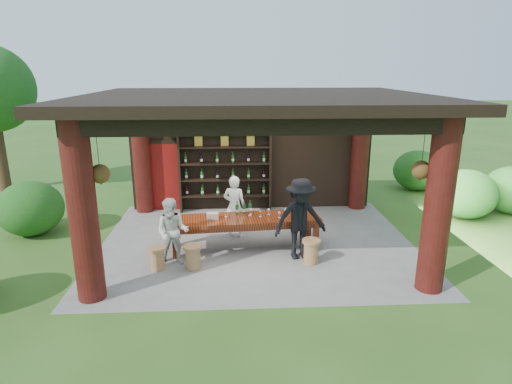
{
  "coord_description": "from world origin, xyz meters",
  "views": [
    {
      "loc": [
        -0.52,
        -9.54,
        4.06
      ],
      "look_at": [
        0.0,
        0.4,
        1.15
      ],
      "focal_mm": 30.0,
      "sensor_mm": 36.0,
      "label": 1
    }
  ],
  "objects_px": {
    "tasting_table": "(245,222)",
    "wine_shelf": "(225,172)",
    "stool_near_left": "(193,256)",
    "stool_far_left": "(157,258)",
    "host": "(235,206)",
    "guest_woman": "(173,232)",
    "guest_man": "(300,219)",
    "napkin_basket": "(213,216)",
    "stool_near_right": "(311,251)"
  },
  "relations": [
    {
      "from": "host",
      "to": "guest_woman",
      "type": "distance_m",
      "value": 2.01
    },
    {
      "from": "guest_woman",
      "to": "stool_near_right",
      "type": "bearing_deg",
      "value": 2.86
    },
    {
      "from": "stool_near_left",
      "to": "host",
      "type": "height_order",
      "value": "host"
    },
    {
      "from": "guest_woman",
      "to": "guest_man",
      "type": "xyz_separation_m",
      "value": [
        2.73,
        0.17,
        0.17
      ]
    },
    {
      "from": "wine_shelf",
      "to": "napkin_basket",
      "type": "height_order",
      "value": "wine_shelf"
    },
    {
      "from": "guest_man",
      "to": "napkin_basket",
      "type": "height_order",
      "value": "guest_man"
    },
    {
      "from": "wine_shelf",
      "to": "stool_far_left",
      "type": "distance_m",
      "value": 4.11
    },
    {
      "from": "guest_woman",
      "to": "tasting_table",
      "type": "bearing_deg",
      "value": 31.31
    },
    {
      "from": "wine_shelf",
      "to": "tasting_table",
      "type": "bearing_deg",
      "value": -79.75
    },
    {
      "from": "stool_far_left",
      "to": "tasting_table",
      "type": "bearing_deg",
      "value": 28.75
    },
    {
      "from": "stool_near_right",
      "to": "host",
      "type": "distance_m",
      "value": 2.35
    },
    {
      "from": "host",
      "to": "guest_woman",
      "type": "height_order",
      "value": "host"
    },
    {
      "from": "wine_shelf",
      "to": "stool_far_left",
      "type": "xyz_separation_m",
      "value": [
        -1.36,
        -3.77,
        -0.91
      ]
    },
    {
      "from": "guest_woman",
      "to": "stool_far_left",
      "type": "bearing_deg",
      "value": -136.17
    },
    {
      "from": "stool_near_left",
      "to": "stool_near_right",
      "type": "height_order",
      "value": "stool_near_right"
    },
    {
      "from": "stool_far_left",
      "to": "host",
      "type": "xyz_separation_m",
      "value": [
        1.62,
        1.77,
        0.52
      ]
    },
    {
      "from": "host",
      "to": "guest_woman",
      "type": "bearing_deg",
      "value": 66.01
    },
    {
      "from": "host",
      "to": "stool_near_left",
      "type": "bearing_deg",
      "value": 80.3
    },
    {
      "from": "host",
      "to": "napkin_basket",
      "type": "bearing_deg",
      "value": 74.8
    },
    {
      "from": "host",
      "to": "napkin_basket",
      "type": "xyz_separation_m",
      "value": [
        -0.5,
        -0.8,
        0.05
      ]
    },
    {
      "from": "tasting_table",
      "to": "wine_shelf",
      "type": "bearing_deg",
      "value": 100.25
    },
    {
      "from": "tasting_table",
      "to": "napkin_basket",
      "type": "relative_size",
      "value": 13.4
    },
    {
      "from": "tasting_table",
      "to": "guest_man",
      "type": "bearing_deg",
      "value": -26.9
    },
    {
      "from": "guest_man",
      "to": "host",
      "type": "bearing_deg",
      "value": 124.39
    },
    {
      "from": "stool_far_left",
      "to": "napkin_basket",
      "type": "relative_size",
      "value": 1.87
    },
    {
      "from": "wine_shelf",
      "to": "stool_far_left",
      "type": "height_order",
      "value": "wine_shelf"
    },
    {
      "from": "stool_near_right",
      "to": "stool_far_left",
      "type": "distance_m",
      "value": 3.25
    },
    {
      "from": "tasting_table",
      "to": "guest_man",
      "type": "relative_size",
      "value": 1.93
    },
    {
      "from": "wine_shelf",
      "to": "guest_man",
      "type": "height_order",
      "value": "wine_shelf"
    },
    {
      "from": "stool_near_right",
      "to": "stool_far_left",
      "type": "relative_size",
      "value": 1.09
    },
    {
      "from": "stool_near_left",
      "to": "stool_far_left",
      "type": "relative_size",
      "value": 1.06
    },
    {
      "from": "stool_near_right",
      "to": "guest_man",
      "type": "height_order",
      "value": "guest_man"
    },
    {
      "from": "guest_woman",
      "to": "napkin_basket",
      "type": "height_order",
      "value": "guest_woman"
    },
    {
      "from": "wine_shelf",
      "to": "napkin_basket",
      "type": "distance_m",
      "value": 2.84
    },
    {
      "from": "wine_shelf",
      "to": "guest_man",
      "type": "bearing_deg",
      "value": -63.44
    },
    {
      "from": "stool_near_left",
      "to": "guest_woman",
      "type": "xyz_separation_m",
      "value": [
        -0.43,
        0.25,
        0.46
      ]
    },
    {
      "from": "wine_shelf",
      "to": "stool_near_left",
      "type": "distance_m",
      "value": 3.93
    },
    {
      "from": "stool_near_left",
      "to": "host",
      "type": "xyz_separation_m",
      "value": [
        0.88,
        1.77,
        0.5
      ]
    },
    {
      "from": "guest_woman",
      "to": "napkin_basket",
      "type": "bearing_deg",
      "value": 46.48
    },
    {
      "from": "guest_man",
      "to": "guest_woman",
      "type": "bearing_deg",
      "value": 171.6
    },
    {
      "from": "wine_shelf",
      "to": "napkin_basket",
      "type": "bearing_deg",
      "value": -95.0
    },
    {
      "from": "guest_woman",
      "to": "napkin_basket",
      "type": "distance_m",
      "value": 1.08
    },
    {
      "from": "stool_near_right",
      "to": "napkin_basket",
      "type": "distance_m",
      "value": 2.35
    },
    {
      "from": "tasting_table",
      "to": "guest_man",
      "type": "height_order",
      "value": "guest_man"
    },
    {
      "from": "napkin_basket",
      "to": "guest_woman",
      "type": "bearing_deg",
      "value": -138.41
    },
    {
      "from": "stool_near_left",
      "to": "guest_man",
      "type": "xyz_separation_m",
      "value": [
        2.3,
        0.43,
        0.63
      ]
    },
    {
      "from": "stool_near_left",
      "to": "stool_far_left",
      "type": "xyz_separation_m",
      "value": [
        -0.74,
        0.0,
        -0.02
      ]
    },
    {
      "from": "host",
      "to": "guest_man",
      "type": "height_order",
      "value": "guest_man"
    },
    {
      "from": "host",
      "to": "napkin_basket",
      "type": "distance_m",
      "value": 0.95
    },
    {
      "from": "tasting_table",
      "to": "host",
      "type": "distance_m",
      "value": 0.8
    }
  ]
}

